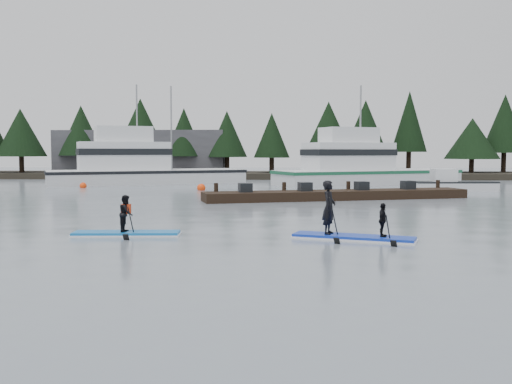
{
  "coord_description": "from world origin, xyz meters",
  "views": [
    {
      "loc": [
        1.07,
        -17.49,
        2.78
      ],
      "look_at": [
        0.0,
        6.0,
        1.1
      ],
      "focal_mm": 40.0,
      "sensor_mm": 36.0,
      "label": 1
    }
  ],
  "objects_px": {
    "fishing_boat_large": "(141,176)",
    "paddleboard_solo": "(126,224)",
    "paddleboard_duo": "(348,222)",
    "floating_dock": "(338,195)",
    "fishing_boat_medium": "(363,177)"
  },
  "relations": [
    {
      "from": "floating_dock",
      "to": "paddleboard_solo",
      "type": "height_order",
      "value": "paddleboard_solo"
    },
    {
      "from": "paddleboard_duo",
      "to": "fishing_boat_medium",
      "type": "bearing_deg",
      "value": 99.74
    },
    {
      "from": "floating_dock",
      "to": "paddleboard_duo",
      "type": "bearing_deg",
      "value": -111.08
    },
    {
      "from": "fishing_boat_large",
      "to": "paddleboard_solo",
      "type": "distance_m",
      "value": 30.52
    },
    {
      "from": "fishing_boat_medium",
      "to": "floating_dock",
      "type": "height_order",
      "value": "fishing_boat_medium"
    },
    {
      "from": "fishing_boat_medium",
      "to": "floating_dock",
      "type": "bearing_deg",
      "value": -128.26
    },
    {
      "from": "fishing_boat_medium",
      "to": "floating_dock",
      "type": "xyz_separation_m",
      "value": [
        -3.51,
        -14.57,
        -0.4
      ]
    },
    {
      "from": "fishing_boat_medium",
      "to": "paddleboard_duo",
      "type": "distance_m",
      "value": 29.99
    },
    {
      "from": "fishing_boat_large",
      "to": "floating_dock",
      "type": "relative_size",
      "value": 1.07
    },
    {
      "from": "fishing_boat_medium",
      "to": "paddleboard_solo",
      "type": "height_order",
      "value": "fishing_boat_medium"
    },
    {
      "from": "floating_dock",
      "to": "paddleboard_duo",
      "type": "xyz_separation_m",
      "value": [
        -1.15,
        -15.06,
        0.28
      ]
    },
    {
      "from": "fishing_boat_large",
      "to": "paddleboard_duo",
      "type": "xyz_separation_m",
      "value": [
        14.11,
        -30.21,
        -0.16
      ]
    },
    {
      "from": "fishing_boat_medium",
      "to": "paddleboard_duo",
      "type": "bearing_deg",
      "value": -123.65
    },
    {
      "from": "paddleboard_solo",
      "to": "paddleboard_duo",
      "type": "bearing_deg",
      "value": -7.4
    },
    {
      "from": "fishing_boat_large",
      "to": "floating_dock",
      "type": "height_order",
      "value": "fishing_boat_large"
    }
  ]
}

